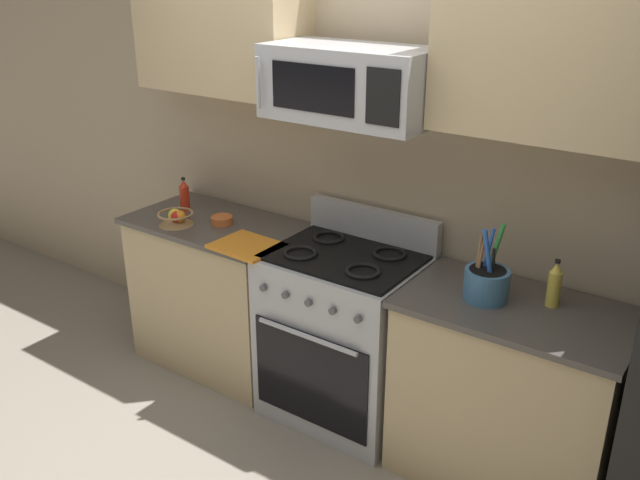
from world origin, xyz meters
TOP-DOWN VIEW (x-y plane):
  - ground_plane at (0.00, 0.00)m, footprint 16.00×16.00m
  - wall_back at (0.00, 0.98)m, footprint 8.00×0.10m
  - counter_left at (-0.88, 0.61)m, footprint 0.99×0.60m
  - range_oven at (-0.00, 0.61)m, footprint 0.76×0.64m
  - counter_right at (0.88, 0.61)m, footprint 0.99×0.60m
  - microwave at (-0.00, 0.64)m, footprint 0.79×0.44m
  - upper_cabinets_left at (-0.89, 0.76)m, footprint 0.98×0.34m
  - upper_cabinets_right at (0.89, 0.76)m, footprint 0.98×0.34m
  - utensil_crock at (0.74, 0.59)m, footprint 0.19×0.19m
  - fruit_basket at (-1.01, 0.45)m, footprint 0.20×0.20m
  - cutting_board at (-0.48, 0.43)m, footprint 0.35×0.29m
  - bottle_hot_sauce at (-1.14, 0.64)m, footprint 0.06×0.06m
  - bottle_oil at (1.00, 0.70)m, footprint 0.06×0.06m
  - prep_bowl at (-0.81, 0.60)m, footprint 0.12×0.12m

SIDE VIEW (x-z plane):
  - ground_plane at x=0.00m, z-range 0.00..0.00m
  - counter_left at x=-0.88m, z-range 0.00..0.91m
  - counter_right at x=0.88m, z-range 0.00..0.91m
  - range_oven at x=0.00m, z-range -0.07..1.02m
  - cutting_board at x=-0.48m, z-range 0.91..0.93m
  - prep_bowl at x=-0.81m, z-range 0.91..0.96m
  - fruit_basket at x=-1.01m, z-range 0.91..1.00m
  - utensil_crock at x=0.74m, z-range 0.82..1.16m
  - bottle_hot_sauce at x=-1.14m, z-range 0.90..1.10m
  - bottle_oil at x=1.00m, z-range 0.90..1.12m
  - wall_back at x=0.00m, z-range 0.00..2.60m
  - microwave at x=0.00m, z-range 1.60..1.93m
  - upper_cabinets_left at x=-0.89m, z-range 1.62..2.38m
  - upper_cabinets_right at x=0.89m, z-range 1.62..2.38m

